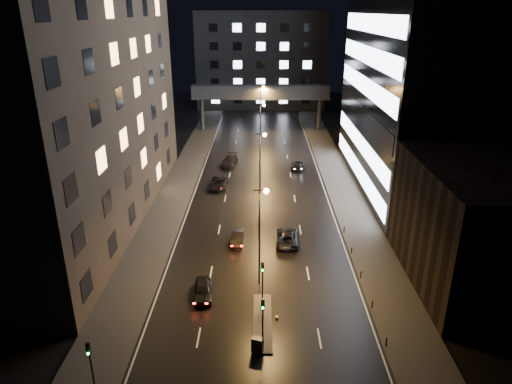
# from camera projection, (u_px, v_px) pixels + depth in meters

# --- Properties ---
(ground) EXTENTS (160.00, 160.00, 0.00)m
(ground) POSITION_uv_depth(u_px,v_px,m) (260.00, 175.00, 74.79)
(ground) COLOR black
(ground) RESTS_ON ground
(sidewalk_left) EXTENTS (5.00, 110.00, 0.15)m
(sidewalk_left) POSITION_uv_depth(u_px,v_px,m) (179.00, 185.00, 70.24)
(sidewalk_left) COLOR #383533
(sidewalk_left) RESTS_ON ground
(sidewalk_right) EXTENTS (5.00, 110.00, 0.15)m
(sidewalk_right) POSITION_uv_depth(u_px,v_px,m) (341.00, 186.00, 69.99)
(sidewalk_right) COLOR #383533
(sidewalk_right) RESTS_ON ground
(building_left) EXTENTS (15.00, 48.00, 40.00)m
(building_left) POSITION_uv_depth(u_px,v_px,m) (66.00, 58.00, 52.72)
(building_left) COLOR #2D2319
(building_left) RESTS_ON ground
(building_right_low) EXTENTS (10.00, 18.00, 12.00)m
(building_right_low) POSITION_uv_depth(u_px,v_px,m) (468.00, 226.00, 43.58)
(building_right_low) COLOR black
(building_right_low) RESTS_ON ground
(building_right_glass) EXTENTS (20.00, 36.00, 45.00)m
(building_right_glass) POSITION_uv_depth(u_px,v_px,m) (443.00, 31.00, 62.45)
(building_right_glass) COLOR black
(building_right_glass) RESTS_ON ground
(building_far) EXTENTS (34.00, 14.00, 25.00)m
(building_far) POSITION_uv_depth(u_px,v_px,m) (261.00, 60.00, 123.96)
(building_far) COLOR #333335
(building_far) RESTS_ON ground
(skybridge) EXTENTS (30.00, 3.00, 10.00)m
(skybridge) POSITION_uv_depth(u_px,v_px,m) (261.00, 93.00, 99.52)
(skybridge) COLOR #333335
(skybridge) RESTS_ON ground
(median_island) EXTENTS (1.60, 8.00, 0.15)m
(median_island) POSITION_uv_depth(u_px,v_px,m) (262.00, 322.00, 39.49)
(median_island) COLOR #383533
(median_island) RESTS_ON ground
(traffic_signal_near) EXTENTS (0.28, 0.34, 4.40)m
(traffic_signal_near) POSITION_uv_depth(u_px,v_px,m) (263.00, 276.00, 40.68)
(traffic_signal_near) COLOR black
(traffic_signal_near) RESTS_ON median_island
(traffic_signal_far) EXTENTS (0.28, 0.34, 4.40)m
(traffic_signal_far) POSITION_uv_depth(u_px,v_px,m) (263.00, 315.00, 35.57)
(traffic_signal_far) COLOR black
(traffic_signal_far) RESTS_ON median_island
(traffic_signal_corner) EXTENTS (0.28, 0.34, 4.40)m
(traffic_signal_corner) POSITION_uv_depth(u_px,v_px,m) (90.00, 361.00, 31.11)
(traffic_signal_corner) COLOR black
(traffic_signal_corner) RESTS_ON ground
(bollard_row) EXTENTS (0.12, 25.12, 0.90)m
(bollard_row) POSITION_uv_depth(u_px,v_px,m) (366.00, 289.00, 43.42)
(bollard_row) COLOR black
(bollard_row) RESTS_ON ground
(streetlight_near) EXTENTS (1.45, 0.50, 10.15)m
(streetlight_near) POSITION_uv_depth(u_px,v_px,m) (261.00, 225.00, 42.67)
(streetlight_near) COLOR black
(streetlight_near) RESTS_ON ground
(streetlight_mid_a) EXTENTS (1.45, 0.50, 10.15)m
(streetlight_mid_a) POSITION_uv_depth(u_px,v_px,m) (261.00, 160.00, 61.23)
(streetlight_mid_a) COLOR black
(streetlight_mid_a) RESTS_ON ground
(streetlight_mid_b) EXTENTS (1.45, 0.50, 10.15)m
(streetlight_mid_b) POSITION_uv_depth(u_px,v_px,m) (261.00, 125.00, 79.79)
(streetlight_mid_b) COLOR black
(streetlight_mid_b) RESTS_ON ground
(streetlight_far) EXTENTS (1.45, 0.50, 10.15)m
(streetlight_far) POSITION_uv_depth(u_px,v_px,m) (261.00, 103.00, 98.35)
(streetlight_far) COLOR black
(streetlight_far) RESTS_ON ground
(car_away_a) EXTENTS (2.14, 4.34, 1.42)m
(car_away_a) POSITION_uv_depth(u_px,v_px,m) (203.00, 290.00, 42.84)
(car_away_a) COLOR black
(car_away_a) RESTS_ON ground
(car_away_b) EXTENTS (1.57, 4.05, 1.31)m
(car_away_b) POSITION_uv_depth(u_px,v_px,m) (238.00, 238.00, 52.79)
(car_away_b) COLOR black
(car_away_b) RESTS_ON ground
(car_away_c) EXTENTS (2.75, 5.46, 1.48)m
(car_away_c) POSITION_uv_depth(u_px,v_px,m) (218.00, 183.00, 69.08)
(car_away_c) COLOR black
(car_away_c) RESTS_ON ground
(car_away_d) EXTENTS (2.98, 5.90, 1.64)m
(car_away_d) POSITION_uv_depth(u_px,v_px,m) (230.00, 161.00, 78.92)
(car_away_d) COLOR black
(car_away_d) RESTS_ON ground
(car_toward_a) EXTENTS (2.72, 5.42, 1.47)m
(car_toward_a) POSITION_uv_depth(u_px,v_px,m) (287.00, 237.00, 52.74)
(car_toward_a) COLOR black
(car_toward_a) RESTS_ON ground
(car_toward_b) EXTENTS (2.38, 4.76, 1.33)m
(car_toward_b) POSITION_uv_depth(u_px,v_px,m) (297.00, 165.00, 77.39)
(car_toward_b) COLOR black
(car_toward_b) RESTS_ON ground
(utility_cabinet) EXTENTS (1.01, 0.76, 1.23)m
(utility_cabinet) POSITION_uv_depth(u_px,v_px,m) (258.00, 345.00, 35.80)
(utility_cabinet) COLOR #434345
(utility_cabinet) RESTS_ON median_island
(cone_a) EXTENTS (0.41, 0.41, 0.45)m
(cone_a) POSITION_uv_depth(u_px,v_px,m) (277.00, 317.00, 39.87)
(cone_a) COLOR orange
(cone_a) RESTS_ON ground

